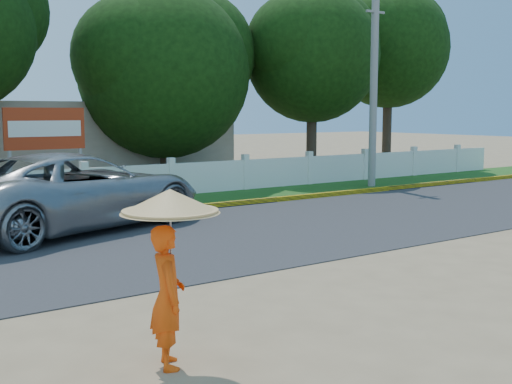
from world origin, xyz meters
TOP-DOWN VIEW (x-y plane):
  - ground at (0.00, 0.00)m, footprint 120.00×120.00m
  - road at (0.00, 4.50)m, footprint 60.00×7.00m
  - grass_verge at (0.00, 9.75)m, footprint 60.00×3.50m
  - curb at (0.00, 8.05)m, footprint 40.00×0.18m
  - fence at (0.00, 11.20)m, footprint 40.00×0.10m
  - building_near at (3.00, 18.00)m, footprint 10.00×6.00m
  - utility_pole at (10.47, 9.27)m, footprint 0.28×0.28m
  - vehicle at (-1.76, 7.12)m, footprint 7.32×5.02m
  - monk_with_parasol at (-3.80, -1.74)m, footprint 1.09×1.09m
  - billboard at (-0.81, 12.30)m, footprint 2.50×0.13m
  - tree_row at (0.65, 14.01)m, footprint 35.23×7.65m

SIDE VIEW (x-z plane):
  - ground at x=0.00m, z-range 0.00..0.00m
  - road at x=0.00m, z-range 0.00..0.02m
  - grass_verge at x=0.00m, z-range 0.00..0.03m
  - curb at x=0.00m, z-range 0.00..0.16m
  - fence at x=0.00m, z-range 0.00..1.10m
  - vehicle at x=-1.76m, z-range 0.00..1.86m
  - monk_with_parasol at x=-3.80m, z-range 0.30..2.29m
  - building_near at x=3.00m, z-range 0.00..3.20m
  - billboard at x=-0.81m, z-range 0.67..3.62m
  - utility_pole at x=10.47m, z-range 0.00..7.26m
  - tree_row at x=0.65m, z-range 0.56..9.30m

